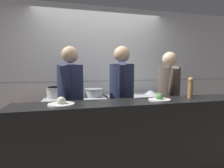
% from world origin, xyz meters
% --- Properties ---
extents(wall_back_tiled, '(8.00, 0.06, 2.60)m').
position_xyz_m(wall_back_tiled, '(0.00, 1.29, 1.30)').
color(wall_back_tiled, white).
rests_on(wall_back_tiled, ground_plane).
extents(oven_range, '(1.02, 0.71, 0.91)m').
position_xyz_m(oven_range, '(-0.53, 0.89, 0.45)').
color(oven_range, maroon).
rests_on(oven_range, ground_plane).
extents(prep_counter, '(1.33, 0.65, 0.91)m').
position_xyz_m(prep_counter, '(0.70, 0.89, 0.45)').
color(prep_counter, '#B7BABF').
rests_on(prep_counter, ground_plane).
extents(pass_counter, '(2.85, 0.45, 1.02)m').
position_xyz_m(pass_counter, '(0.17, -0.29, 0.51)').
color(pass_counter, black).
rests_on(pass_counter, ground_plane).
extents(stock_pot, '(0.32, 0.32, 0.18)m').
position_xyz_m(stock_pot, '(-0.84, 0.90, 1.00)').
color(stock_pot, beige).
rests_on(stock_pot, oven_range).
extents(sauce_pot, '(0.26, 0.26, 0.20)m').
position_xyz_m(sauce_pot, '(-0.54, 0.89, 1.01)').
color(sauce_pot, '#2D2D33').
rests_on(sauce_pot, oven_range).
extents(braising_pot, '(0.32, 0.32, 0.14)m').
position_xyz_m(braising_pot, '(-0.21, 0.85, 0.98)').
color(braising_pot, '#B7BABF').
rests_on(braising_pot, oven_range).
extents(mixing_bowl_steel, '(0.27, 0.27, 0.08)m').
position_xyz_m(mixing_bowl_steel, '(0.92, 0.96, 0.95)').
color(mixing_bowl_steel, '#B7BABF').
rests_on(mixing_bowl_steel, prep_counter).
extents(plated_dish_main, '(0.27, 0.27, 0.09)m').
position_xyz_m(plated_dish_main, '(-0.71, -0.31, 1.05)').
color(plated_dish_main, white).
rests_on(plated_dish_main, pass_counter).
extents(plated_dish_appetiser, '(0.26, 0.26, 0.09)m').
position_xyz_m(plated_dish_appetiser, '(0.41, -0.32, 1.04)').
color(plated_dish_appetiser, white).
rests_on(plated_dish_appetiser, pass_counter).
extents(pepper_mill, '(0.07, 0.07, 0.27)m').
position_xyz_m(pepper_mill, '(0.88, -0.25, 1.16)').
color(pepper_mill, '#AD7A47').
rests_on(pepper_mill, pass_counter).
extents(chef_head_cook, '(0.42, 0.74, 1.70)m').
position_xyz_m(chef_head_cook, '(-0.61, 0.25, 0.94)').
color(chef_head_cook, black).
rests_on(chef_head_cook, ground_plane).
extents(chef_sous, '(0.43, 0.74, 1.71)m').
position_xyz_m(chef_sous, '(0.10, 0.20, 0.95)').
color(chef_sous, black).
rests_on(chef_sous, ground_plane).
extents(chef_line, '(0.42, 0.72, 1.66)m').
position_xyz_m(chef_line, '(0.89, 0.26, 0.92)').
color(chef_line, black).
rests_on(chef_line, ground_plane).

